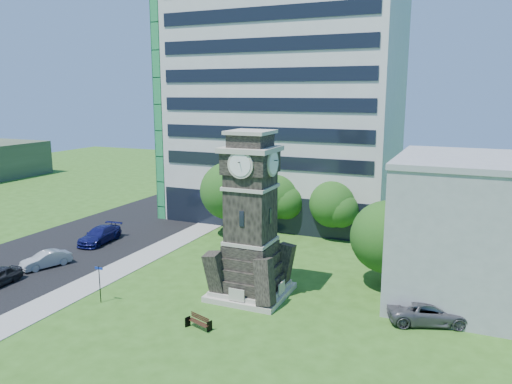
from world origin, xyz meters
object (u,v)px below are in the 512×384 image
at_px(park_bench, 199,322).
at_px(street_sign, 99,280).
at_px(car_street_mid, 46,260).
at_px(car_east_lot, 429,312).
at_px(car_street_north, 100,235).
at_px(clock_tower, 251,226).

relative_size(park_bench, street_sign, 0.62).
relative_size(car_street_mid, park_bench, 2.44).
height_order(car_street_mid, park_bench, car_street_mid).
distance_m(car_east_lot, street_sign, 22.76).
bearing_deg(car_street_north, car_east_lot, -15.22).
xyz_separation_m(clock_tower, street_sign, (-9.31, -5.62, -3.56)).
height_order(clock_tower, street_sign, clock_tower).
xyz_separation_m(car_street_north, car_east_lot, (31.88, -5.45, -0.04)).
distance_m(car_street_mid, street_sign, 10.22).
xyz_separation_m(clock_tower, park_bench, (-0.81, -6.30, -4.82)).
relative_size(clock_tower, car_street_north, 2.25).
distance_m(clock_tower, park_bench, 7.97).
xyz_separation_m(car_street_mid, street_sign, (9.35, -4.00, 1.03)).
relative_size(car_street_mid, street_sign, 1.51).
xyz_separation_m(park_bench, street_sign, (-8.50, 0.68, 1.25)).
relative_size(car_street_north, street_sign, 1.98).
bearing_deg(car_street_mid, street_sign, -2.02).
distance_m(park_bench, street_sign, 8.62).
distance_m(clock_tower, car_street_north, 20.66).
distance_m(car_street_mid, park_bench, 18.45).
xyz_separation_m(car_street_mid, car_east_lot, (31.26, 2.10, 0.07)).
bearing_deg(park_bench, car_street_north, 165.31).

